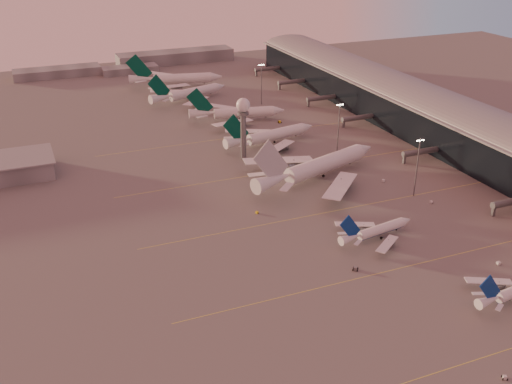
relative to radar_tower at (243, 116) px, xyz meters
name	(u,v)px	position (x,y,z in m)	size (l,w,h in m)	color
ground	(372,296)	(-5.00, -120.00, -20.95)	(700.00, 700.00, 0.00)	#595757
taxiway_markings	(360,205)	(25.00, -64.00, -20.94)	(180.00, 185.25, 0.02)	#D3CA4A
terminal	(437,118)	(102.88, -9.91, -10.43)	(57.00, 362.00, 23.04)	black
radar_tower	(243,116)	(0.00, 0.00, 0.00)	(6.40, 6.40, 31.10)	#5B5D63
mast_b	(417,165)	(50.00, -65.00, -7.21)	(3.60, 0.56, 25.00)	#5B5D63
mast_c	(339,126)	(45.00, -10.00, -7.21)	(3.60, 0.56, 25.00)	#5B5D63
mast_d	(261,82)	(43.00, 80.00, -7.21)	(3.60, 0.56, 25.00)	#5B5D63
distant_horizon	(142,62)	(-2.38, 205.14, -17.06)	(165.00, 37.50, 9.00)	slate
narrowbody_mid	(376,232)	(15.60, -89.98, -18.30)	(33.32, 26.40, 13.09)	silver
widebody_white	(318,170)	(21.04, -35.00, -16.52)	(69.93, 55.12, 25.56)	silver
greentail_a	(271,138)	(19.96, 13.40, -17.49)	(53.41, 42.73, 19.59)	silver
greentail_b	(238,115)	(17.87, 54.88, -17.43)	(54.11, 43.23, 19.93)	silver
greentail_c	(189,95)	(4.43, 103.99, -17.35)	(54.17, 43.06, 20.36)	silver
greentail_d	(176,81)	(6.14, 139.31, -16.89)	(62.45, 49.93, 22.96)	silver
gsv_tug_near	(505,378)	(6.04, -163.32, -20.50)	(3.08, 3.60, 0.88)	silver
gsv_catering_a	(500,259)	(43.59, -120.67, -18.78)	(5.37, 2.67, 4.35)	silver
gsv_tug_mid	(355,269)	(-2.16, -105.48, -20.38)	(4.50, 4.26, 1.11)	slate
gsv_truck_b	(432,201)	(52.36, -73.96, -19.86)	(5.44, 2.44, 2.13)	silver
gsv_truck_c	(258,211)	(-15.84, -55.42, -19.98)	(5.02, 3.39, 1.91)	yellow
gsv_catering_b	(384,177)	(46.34, -48.47, -18.75)	(5.62, 3.10, 4.40)	silver
gsv_tug_far	(266,166)	(5.45, -14.14, -20.37)	(3.80, 4.58, 1.13)	yellow
gsv_tug_hangar	(280,122)	(38.28, 42.68, -20.36)	(4.36, 3.05, 1.14)	yellow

